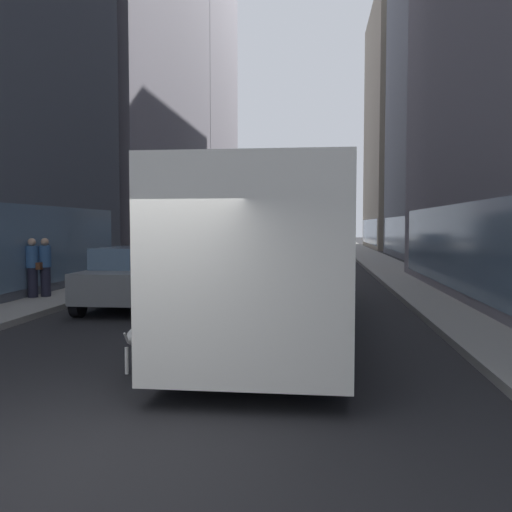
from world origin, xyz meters
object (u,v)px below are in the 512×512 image
at_px(car_silver_sedan, 305,244).
at_px(dalmatian_dog, 137,336).
at_px(box_truck, 245,233).
at_px(pedestrian_in_coat, 45,267).
at_px(pedestrian_with_handbag, 33,267).
at_px(transit_bus, 278,245).
at_px(car_black_suv, 183,263).
at_px(car_grey_wagon, 137,276).

distance_m(car_silver_sedan, dalmatian_dog, 32.48).
bearing_deg(box_truck, pedestrian_in_coat, -97.75).
relative_size(dalmatian_dog, pedestrian_with_handbag, 0.57).
distance_m(transit_bus, car_black_suv, 8.34).
distance_m(car_grey_wagon, pedestrian_with_handbag, 3.21).
height_order(car_grey_wagon, pedestrian_with_handbag, pedestrian_with_handbag).
distance_m(transit_bus, box_truck, 24.56).
distance_m(car_black_suv, dalmatian_dog, 11.36).
bearing_deg(car_grey_wagon, transit_bus, -28.81).
height_order(transit_bus, car_black_suv, transit_bus).
bearing_deg(box_truck, pedestrian_with_handbag, -98.34).
bearing_deg(transit_bus, pedestrian_with_handbag, 160.59).
distance_m(car_silver_sedan, pedestrian_in_coat, 26.69).
bearing_deg(dalmatian_dog, car_grey_wagon, 109.33).
xyz_separation_m(car_silver_sedan, car_black_suv, (-4.00, -21.27, 0.00)).
distance_m(car_silver_sedan, box_truck, 5.93).
xyz_separation_m(transit_bus, pedestrian_with_handbag, (-7.18, 2.53, -0.76)).
bearing_deg(car_silver_sedan, car_grey_wagon, -98.64).
relative_size(dalmatian_dog, pedestrian_in_coat, 0.57).
height_order(transit_bus, car_grey_wagon, transit_bus).
distance_m(box_truck, pedestrian_in_coat, 21.69).
bearing_deg(pedestrian_with_handbag, pedestrian_in_coat, 40.53).
height_order(car_grey_wagon, dalmatian_dog, car_grey_wagon).
bearing_deg(car_grey_wagon, pedestrian_with_handbag, 174.08).
relative_size(car_silver_sedan, pedestrian_in_coat, 2.52).
relative_size(box_truck, pedestrian_in_coat, 4.44).
bearing_deg(pedestrian_in_coat, box_truck, 82.25).
bearing_deg(pedestrian_with_handbag, car_black_suv, 56.04).
xyz_separation_m(car_silver_sedan, car_grey_wagon, (-4.00, -26.33, 0.00)).
relative_size(car_grey_wagon, pedestrian_with_handbag, 2.73).
distance_m(dalmatian_dog, pedestrian_in_coat, 8.37).
height_order(box_truck, pedestrian_in_coat, box_truck).
distance_m(car_grey_wagon, box_truck, 22.05).
distance_m(transit_bus, pedestrian_with_handbag, 7.65).
relative_size(transit_bus, pedestrian_in_coat, 6.82).
bearing_deg(car_black_suv, pedestrian_in_coat, -122.99).
relative_size(transit_bus, pedestrian_with_handbag, 6.82).
height_order(transit_bus, pedestrian_with_handbag, transit_bus).
height_order(transit_bus, dalmatian_dog, transit_bus).
xyz_separation_m(car_grey_wagon, pedestrian_with_handbag, (-3.18, 0.33, 0.19)).
height_order(car_black_suv, dalmatian_dog, car_black_suv).
bearing_deg(car_grey_wagon, box_truck, 90.00).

